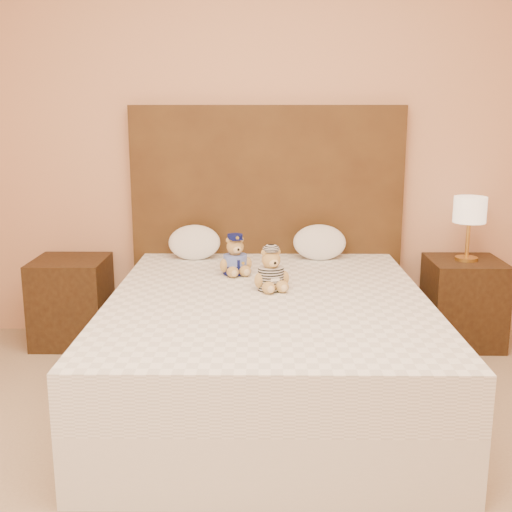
# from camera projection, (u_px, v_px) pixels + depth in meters

# --- Properties ---
(room_walls) EXTENTS (4.04, 4.52, 2.72)m
(room_walls) POSITION_uv_depth(u_px,v_px,m) (272.00, 11.00, 2.25)
(room_walls) COLOR tan
(room_walls) RESTS_ON ground
(bed) EXTENTS (1.60, 2.00, 0.55)m
(bed) POSITION_uv_depth(u_px,v_px,m) (268.00, 347.00, 3.31)
(bed) COLOR white
(bed) RESTS_ON ground
(headboard) EXTENTS (1.75, 0.08, 1.50)m
(headboard) POSITION_uv_depth(u_px,v_px,m) (267.00, 223.00, 4.19)
(headboard) COLOR #4E3317
(headboard) RESTS_ON ground
(nightstand_left) EXTENTS (0.45, 0.45, 0.55)m
(nightstand_left) POSITION_uv_depth(u_px,v_px,m) (72.00, 301.00, 4.10)
(nightstand_left) COLOR #392612
(nightstand_left) RESTS_ON ground
(nightstand_right) EXTENTS (0.45, 0.45, 0.55)m
(nightstand_right) POSITION_uv_depth(u_px,v_px,m) (463.00, 302.00, 4.08)
(nightstand_right) COLOR #392612
(nightstand_right) RESTS_ON ground
(lamp) EXTENTS (0.20, 0.20, 0.40)m
(lamp) POSITION_uv_depth(u_px,v_px,m) (470.00, 213.00, 3.95)
(lamp) COLOR gold
(lamp) RESTS_ON nightstand_right
(teddy_police) EXTENTS (0.25, 0.25, 0.23)m
(teddy_police) POSITION_uv_depth(u_px,v_px,m) (235.00, 255.00, 3.65)
(teddy_police) COLOR #AA7C42
(teddy_police) RESTS_ON bed
(teddy_prisoner) EXTENTS (0.25, 0.25, 0.22)m
(teddy_prisoner) POSITION_uv_depth(u_px,v_px,m) (271.00, 269.00, 3.33)
(teddy_prisoner) COLOR #AA7C42
(teddy_prisoner) RESTS_ON bed
(pillow_left) EXTENTS (0.33, 0.21, 0.23)m
(pillow_left) POSITION_uv_depth(u_px,v_px,m) (194.00, 241.00, 4.04)
(pillow_left) COLOR white
(pillow_left) RESTS_ON bed
(pillow_right) EXTENTS (0.33, 0.21, 0.23)m
(pillow_right) POSITION_uv_depth(u_px,v_px,m) (320.00, 241.00, 4.03)
(pillow_right) COLOR white
(pillow_right) RESTS_ON bed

